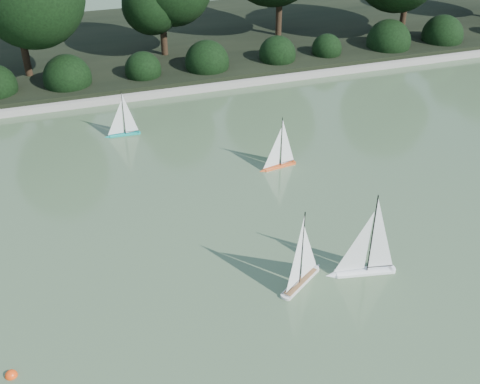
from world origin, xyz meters
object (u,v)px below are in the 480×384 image
Objects in this scene: sailboat_white_b at (304,269)px; race_buoy at (11,376)px; sailboat_white_a at (360,261)px; sailboat_orange at (277,160)px; sailboat_teal at (121,128)px.

sailboat_white_b is 9.02× the size of race_buoy.
sailboat_white_a is at bearing -7.03° from sailboat_white_b.
sailboat_orange is at bearing 75.37° from sailboat_white_b.
sailboat_white_b is at bearing -72.12° from sailboat_teal.
sailboat_orange is 7.32× the size of race_buoy.
sailboat_white_a is 1.08× the size of sailboat_white_b.
sailboat_white_b is 1.23× the size of sailboat_orange.
sailboat_teal is at bearing 107.88° from sailboat_white_b.
race_buoy is at bearing -142.82° from sailboat_orange.
race_buoy is at bearing -172.96° from sailboat_white_b.
sailboat_orange is at bearing -41.41° from sailboat_teal.
race_buoy is (-5.56, -0.45, -0.26)m from sailboat_white_a.
sailboat_white_b is 6.57m from sailboat_teal.
sailboat_teal is 7.30m from race_buoy.
race_buoy is (-2.58, -6.82, -0.19)m from sailboat_teal.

